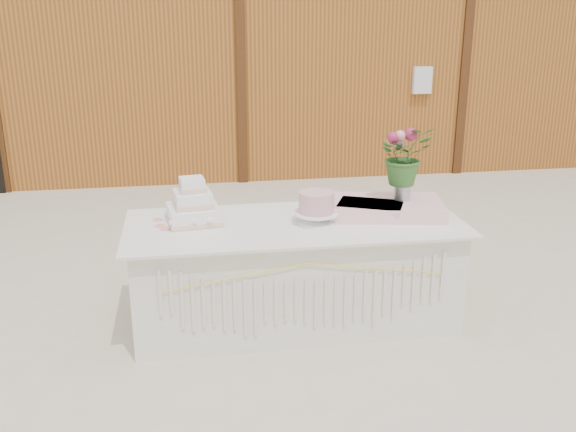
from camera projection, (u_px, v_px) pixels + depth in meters
name	position (u px, v px, depth m)	size (l,w,h in m)	color
ground	(294.00, 319.00, 4.81)	(80.00, 80.00, 0.00)	beige
barn	(228.00, 44.00, 9.90)	(12.60, 4.60, 3.30)	#9F5A21
cake_table	(295.00, 272.00, 4.68)	(2.40, 1.00, 0.77)	white
wedding_cake	(193.00, 207.00, 4.54)	(0.40, 0.40, 0.33)	white
pink_cake_stand	(316.00, 206.00, 4.51)	(0.32, 0.32, 0.23)	white
satin_runner	(385.00, 208.00, 4.73)	(0.83, 0.48, 0.11)	#FFCDCD
flower_vase	(402.00, 189.00, 4.72)	(0.12, 0.12, 0.17)	#B5B5BA
bouquet	(405.00, 149.00, 4.62)	(0.39, 0.34, 0.43)	#326126
loose_flowers	(161.00, 227.00, 4.45)	(0.15, 0.36, 0.02)	pink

